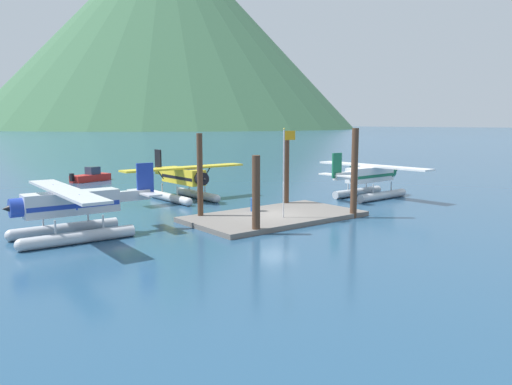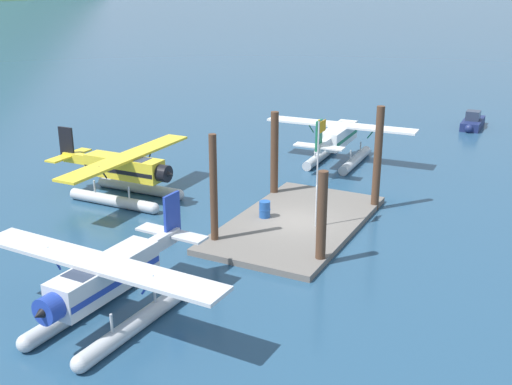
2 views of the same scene
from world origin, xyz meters
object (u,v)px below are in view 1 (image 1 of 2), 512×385
Objects in this scene: seaplane_yellow_bow_centre at (184,180)px; boat_red_open_north at (92,176)px; fuel_drum at (255,205)px; seaplane_silver_port_fwd at (71,210)px; seaplane_white_stbd_fwd at (370,179)px; flagpole at (286,162)px.

seaplane_yellow_bow_centre is 2.21× the size of boat_red_open_north.
seaplane_silver_port_fwd is (-11.71, 0.71, 0.84)m from fuel_drum.
seaplane_silver_port_fwd is 1.00× the size of seaplane_white_stbd_fwd.
seaplane_silver_port_fwd and seaplane_white_stbd_fwd have the same top height.
seaplane_white_stbd_fwd is (12.13, 3.26, -2.18)m from flagpole.
flagpole is 29.21m from boat_red_open_north.
boat_red_open_north is (10.13, 25.42, -1.09)m from seaplane_silver_port_fwd.
flagpole is at bearing -16.67° from seaplane_silver_port_fwd.
boat_red_open_north is at bearing 68.27° from seaplane_silver_port_fwd.
flagpole is 1.17× the size of boat_red_open_north.
seaplane_white_stbd_fwd is 1.00× the size of seaplane_yellow_bow_centre.
seaplane_yellow_bow_centre is (11.30, 8.00, 0.00)m from seaplane_silver_port_fwd.
seaplane_yellow_bow_centre is at bearing 146.87° from seaplane_white_stbd_fwd.
flagpole is 11.77m from seaplane_yellow_bow_centre.
fuel_drum is 0.08× the size of seaplane_yellow_bow_centre.
fuel_drum is 12.33m from seaplane_white_stbd_fwd.
seaplane_silver_port_fwd is 1.00× the size of seaplane_yellow_bow_centre.
seaplane_silver_port_fwd is 27.39m from boat_red_open_north.
seaplane_yellow_bow_centre is (-0.57, 11.55, -2.18)m from flagpole.
seaplane_silver_port_fwd is at bearing -111.73° from boat_red_open_north.
seaplane_white_stbd_fwd is at bearing 1.93° from fuel_drum.
flagpole is 12.75m from seaplane_white_stbd_fwd.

